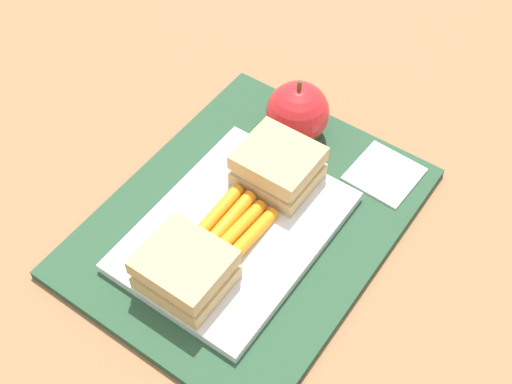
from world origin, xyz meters
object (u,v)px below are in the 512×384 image
Objects in this scene: sandwich_half_right at (278,166)px; sandwich_half_left at (185,270)px; food_tray at (235,231)px; paper_napkin at (384,174)px; carrot_sticks_bundle at (235,224)px; apple at (298,113)px.

sandwich_half_left is at bearing 180.00° from sandwich_half_right.
sandwich_half_right is (0.16, 0.00, 0.00)m from sandwich_half_left.
food_tray is 3.29× the size of paper_napkin.
carrot_sticks_bundle is at bearing 0.01° from sandwich_half_left.
apple is at bearing 9.31° from food_tray.
sandwich_half_left is at bearing -179.99° from carrot_sticks_bundle.
sandwich_half_left is 1.03× the size of carrot_sticks_bundle.
sandwich_half_left reaches higher than paper_napkin.
carrot_sticks_bundle is (-0.08, 0.00, -0.01)m from sandwich_half_right.
apple is at bearing 9.31° from carrot_sticks_bundle.
carrot_sticks_bundle is at bearing 151.16° from paper_napkin.
apple is 1.19× the size of paper_napkin.
food_tray is 0.16m from apple.
apple is (0.23, 0.03, 0.00)m from sandwich_half_left.
carrot_sticks_bundle reaches higher than paper_napkin.
sandwich_half_right is 1.03× the size of carrot_sticks_bundle.
apple is (0.15, 0.03, 0.03)m from food_tray.
food_tray is at bearing 0.00° from sandwich_half_left.
sandwich_half_left is 0.96× the size of apple.
sandwich_half_left and sandwich_half_right have the same top height.
paper_napkin is at bearing -28.84° from carrot_sticks_bundle.
food_tray is 0.18m from paper_napkin.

